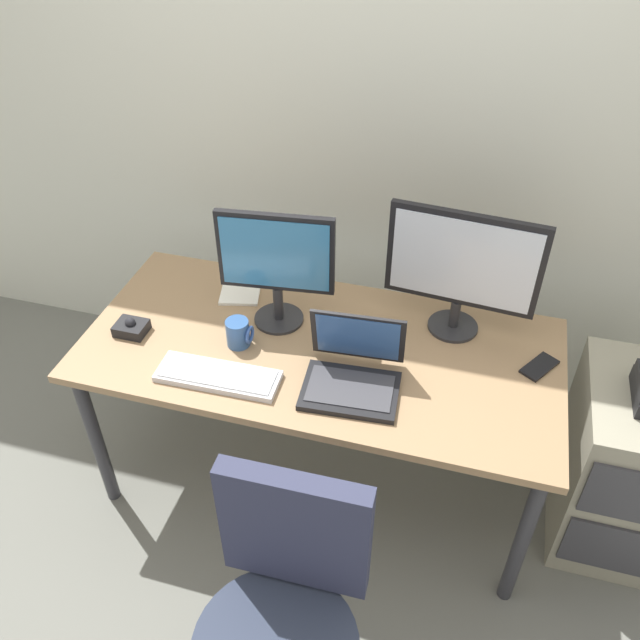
% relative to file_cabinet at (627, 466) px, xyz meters
% --- Properties ---
extents(ground_plane, '(8.00, 8.00, 0.00)m').
position_rel_file_cabinet_xyz_m(ground_plane, '(-1.12, -0.07, -0.35)').
color(ground_plane, slate).
extents(back_wall, '(6.00, 0.10, 2.80)m').
position_rel_file_cabinet_xyz_m(back_wall, '(-1.12, 0.67, 1.05)').
color(back_wall, silver).
rests_on(back_wall, ground).
extents(desk, '(1.67, 0.78, 0.71)m').
position_rel_file_cabinet_xyz_m(desk, '(-1.12, -0.07, 0.30)').
color(desk, '#94734F').
rests_on(desk, ground).
extents(file_cabinet, '(0.42, 0.53, 0.69)m').
position_rel_file_cabinet_xyz_m(file_cabinet, '(0.00, 0.00, 0.00)').
color(file_cabinet, gray).
rests_on(file_cabinet, ground).
extents(office_chair, '(0.52, 0.52, 0.95)m').
position_rel_file_cabinet_xyz_m(office_chair, '(-0.98, -0.95, 0.09)').
color(office_chair, black).
rests_on(office_chair, ground).
extents(monitor_main, '(0.52, 0.18, 0.47)m').
position_rel_file_cabinet_xyz_m(monitor_main, '(-0.69, 0.15, 0.63)').
color(monitor_main, '#262628').
rests_on(monitor_main, desk).
extents(monitor_side, '(0.41, 0.18, 0.44)m').
position_rel_file_cabinet_xyz_m(monitor_side, '(-1.31, 0.02, 0.62)').
color(monitor_side, '#262628').
rests_on(monitor_side, desk).
extents(keyboard, '(0.41, 0.15, 0.03)m').
position_rel_file_cabinet_xyz_m(keyboard, '(-1.40, -0.32, 0.38)').
color(keyboard, silver).
rests_on(keyboard, desk).
extents(laptop, '(0.33, 0.30, 0.24)m').
position_rel_file_cabinet_xyz_m(laptop, '(-0.97, -0.22, 0.42)').
color(laptop, black).
rests_on(laptop, desk).
extents(trackball_mouse, '(0.11, 0.09, 0.07)m').
position_rel_file_cabinet_xyz_m(trackball_mouse, '(-1.79, -0.18, 0.39)').
color(trackball_mouse, black).
rests_on(trackball_mouse, desk).
extents(coffee_mug, '(0.09, 0.08, 0.10)m').
position_rel_file_cabinet_xyz_m(coffee_mug, '(-1.40, -0.14, 0.42)').
color(coffee_mug, '#2F538A').
rests_on(coffee_mug, desk).
extents(paper_notepad, '(0.19, 0.24, 0.01)m').
position_rel_file_cabinet_xyz_m(paper_notepad, '(-1.51, 0.16, 0.37)').
color(paper_notepad, white).
rests_on(paper_notepad, desk).
extents(cell_phone, '(0.13, 0.16, 0.01)m').
position_rel_file_cabinet_xyz_m(cell_phone, '(-0.38, 0.02, 0.37)').
color(cell_phone, black).
rests_on(cell_phone, desk).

